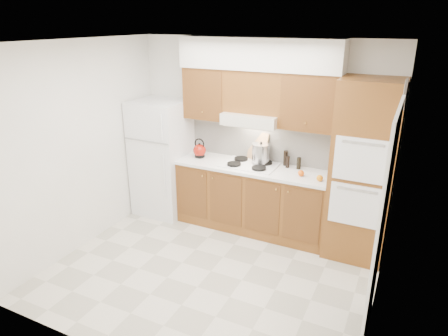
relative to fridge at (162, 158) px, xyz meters
The scene contains 26 objects.
floor 2.00m from the fridge, 39.06° to the right, with size 3.60×3.60×0.00m, color beige.
ceiling 2.51m from the fridge, 39.06° to the right, with size 3.60×3.60×0.00m, color white.
wall_back 1.52m from the fridge, 14.37° to the left, with size 3.60×0.02×2.60m, color white.
wall_left 1.28m from the fridge, 109.11° to the right, with size 0.02×3.00×2.60m, color white.
wall_right 3.43m from the fridge, 19.58° to the right, with size 0.02×3.00×2.60m, color white.
fridge is the anchor object (origin of this frame).
base_cabinets 1.49m from the fridge, ahead, with size 2.11×0.60×0.90m, color brown.
countertop 1.43m from the fridge, ahead, with size 2.13×0.62×0.04m, color white.
backsplash 1.51m from the fridge, 13.56° to the left, with size 2.11×0.03×0.56m, color white.
oven_cabinet 2.86m from the fridge, ahead, with size 0.70×0.65×2.20m, color brown.
upper_cab_left 1.22m from the fridge, 15.78° to the left, with size 0.63×0.33×0.70m, color brown.
upper_cab_right 2.35m from the fridge, ahead, with size 0.73×0.33×0.70m, color brown.
range_hood 1.56m from the fridge, ahead, with size 0.75×0.45×0.15m, color silver.
upper_cab_over_hood 1.75m from the fridge, ahead, with size 0.75×0.33×0.55m, color brown.
soffit 2.11m from the fridge, ahead, with size 2.13×0.36×0.40m, color silver.
cooktop 1.38m from the fridge, ahead, with size 0.74×0.50×0.01m, color white.
doorway 3.53m from the fridge, 25.02° to the right, with size 0.02×0.90×2.10m, color black.
wall_clock 3.49m from the fridge, 10.48° to the right, with size 0.30×0.30×0.02m, color #3F3833.
kettle 0.63m from the fridge, ahead, with size 0.18×0.18×0.18m, color maroon.
cutting_board 1.46m from the fridge, 12.50° to the left, with size 0.31×0.02×0.42m, color tan.
stock_pot 1.52m from the fridge, ahead, with size 0.24×0.24×0.25m, color #ABABAF.
condiment_a 1.85m from the fridge, ahead, with size 0.06×0.06×0.21m, color black.
condiment_b 1.89m from the fridge, ahead, with size 0.05×0.05×0.16m, color black.
condiment_c 2.04m from the fridge, ahead, with size 0.06×0.06×0.16m, color black.
orange_near 2.38m from the fridge, ahead, with size 0.08×0.08×0.08m, color orange.
orange_far 2.12m from the fridge, ahead, with size 0.08×0.08×0.08m, color orange.
Camera 1 is at (1.89, -3.54, 2.81)m, focal length 32.00 mm.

